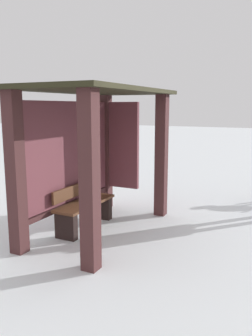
# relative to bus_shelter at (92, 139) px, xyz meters

# --- Properties ---
(ground_plane) EXTENTS (60.00, 60.00, 0.00)m
(ground_plane) POSITION_rel_bus_shelter_xyz_m (-0.10, -0.19, -1.50)
(ground_plane) COLOR white
(bus_shelter) EXTENTS (2.89, 1.58, 2.30)m
(bus_shelter) POSITION_rel_bus_shelter_xyz_m (0.00, 0.00, 0.00)
(bus_shelter) COLOR #432425
(bus_shelter) RESTS_ON ground
(bench_left_inside) EXTENTS (1.30, 0.41, 0.73)m
(bench_left_inside) POSITION_rel_bus_shelter_xyz_m (-0.10, 0.12, -1.16)
(bench_left_inside) COLOR brown
(bench_left_inside) RESTS_ON ground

